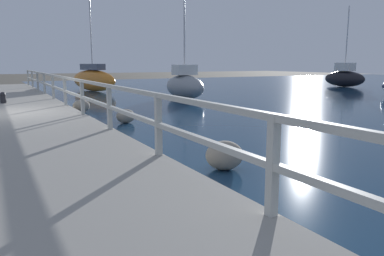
{
  "coord_description": "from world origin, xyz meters",
  "views": [
    {
      "loc": [
        -0.32,
        -13.17,
        1.92
      ],
      "look_at": [
        5.08,
        -3.17,
        -0.06
      ],
      "focal_mm": 35.0,
      "sensor_mm": 36.0,
      "label": 1
    }
  ],
  "objects_px": {
    "sailboat_gray": "(185,85)",
    "sailboat_black": "(344,77)",
    "mooring_bollard": "(3,98)",
    "sailboat_orange": "(93,79)"
  },
  "relations": [
    {
      "from": "mooring_bollard",
      "to": "sailboat_black",
      "type": "distance_m",
      "value": 25.42
    },
    {
      "from": "mooring_bollard",
      "to": "sailboat_orange",
      "type": "bearing_deg",
      "value": 58.36
    },
    {
      "from": "sailboat_black",
      "to": "sailboat_orange",
      "type": "relative_size",
      "value": 0.78
    },
    {
      "from": "sailboat_black",
      "to": "sailboat_orange",
      "type": "xyz_separation_m",
      "value": [
        -19.12,
        5.06,
        0.05
      ]
    },
    {
      "from": "sailboat_gray",
      "to": "sailboat_black",
      "type": "bearing_deg",
      "value": 15.78
    },
    {
      "from": "sailboat_gray",
      "to": "sailboat_orange",
      "type": "bearing_deg",
      "value": 114.38
    },
    {
      "from": "mooring_bollard",
      "to": "sailboat_black",
      "type": "bearing_deg",
      "value": 10.21
    },
    {
      "from": "sailboat_gray",
      "to": "sailboat_orange",
      "type": "xyz_separation_m",
      "value": [
        -2.9,
        8.18,
        0.1
      ]
    },
    {
      "from": "sailboat_orange",
      "to": "sailboat_gray",
      "type": "bearing_deg",
      "value": -83.83
    },
    {
      "from": "mooring_bollard",
      "to": "sailboat_black",
      "type": "relative_size",
      "value": 0.07
    }
  ]
}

